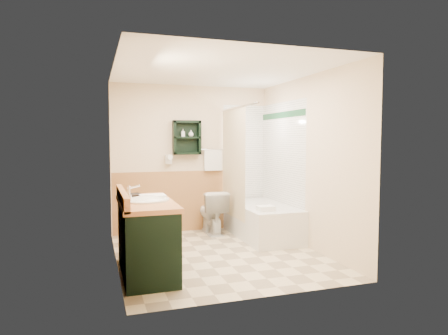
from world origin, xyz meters
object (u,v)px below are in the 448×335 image
at_px(wall_shelf, 187,138).
at_px(bathtub, 262,221).
at_px(toilet, 212,212).
at_px(vanity, 146,237).
at_px(soap_bottle_b, 191,134).
at_px(soap_bottle_a, 183,135).
at_px(hair_dryer, 168,159).
at_px(vanity_book, 128,187).

height_order(wall_shelf, bathtub, wall_shelf).
bearing_deg(toilet, wall_shelf, -32.42).
distance_m(vanity, soap_bottle_b, 2.40).
bearing_deg(wall_shelf, toilet, -31.53).
xyz_separation_m(bathtub, soap_bottle_b, (-0.96, 0.72, 1.35)).
bearing_deg(wall_shelf, soap_bottle_b, -4.24).
relative_size(wall_shelf, soap_bottle_a, 4.54).
distance_m(hair_dryer, bathtub, 1.79).
height_order(hair_dryer, vanity_book, hair_dryer).
bearing_deg(hair_dryer, soap_bottle_b, -4.67).
bearing_deg(vanity, bathtub, 30.44).
xyz_separation_m(wall_shelf, soap_bottle_a, (-0.07, -0.01, 0.04)).
xyz_separation_m(toilet, soap_bottle_a, (-0.42, 0.21, 1.25)).
distance_m(bathtub, soap_bottle_b, 1.80).
height_order(vanity, vanity_book, vanity_book).
height_order(wall_shelf, soap_bottle_a, wall_shelf).
bearing_deg(toilet, soap_bottle_b, -37.41).
bearing_deg(bathtub, soap_bottle_b, 143.19).
relative_size(hair_dryer, vanity, 0.18).
relative_size(vanity_book, soap_bottle_b, 2.21).
relative_size(toilet, soap_bottle_a, 5.81).
height_order(wall_shelf, vanity_book, wall_shelf).
bearing_deg(hair_dryer, toilet, -20.32).
bearing_deg(bathtub, soap_bottle_a, 146.70).
height_order(hair_dryer, soap_bottle_b, soap_bottle_b).
height_order(hair_dryer, toilet, hair_dryer).
height_order(toilet, soap_bottle_a, soap_bottle_a).
bearing_deg(soap_bottle_b, vanity_book, -128.59).
bearing_deg(wall_shelf, vanity_book, -126.79).
bearing_deg(bathtub, wall_shelf, 144.86).
bearing_deg(vanity_book, bathtub, 1.90).
bearing_deg(vanity_book, hair_dryer, 45.65).
bearing_deg(vanity_book, soap_bottle_a, 38.29).
xyz_separation_m(bathtub, toilet, (-0.67, 0.50, 0.09)).
bearing_deg(bathtub, toilet, 143.07).
height_order(hair_dryer, bathtub, hair_dryer).
bearing_deg(vanity, soap_bottle_a, 65.80).
distance_m(toilet, soap_bottle_b, 1.31).
xyz_separation_m(wall_shelf, toilet, (0.35, -0.22, -1.21)).
height_order(bathtub, soap_bottle_a, soap_bottle_a).
bearing_deg(vanity, toilet, 52.58).
bearing_deg(soap_bottle_a, hair_dryer, 172.70).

